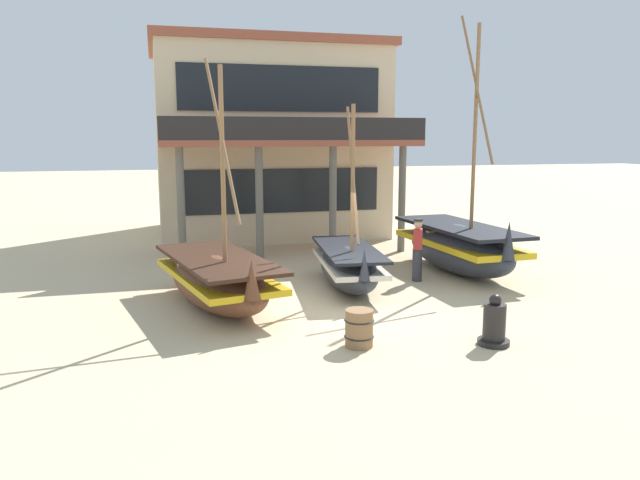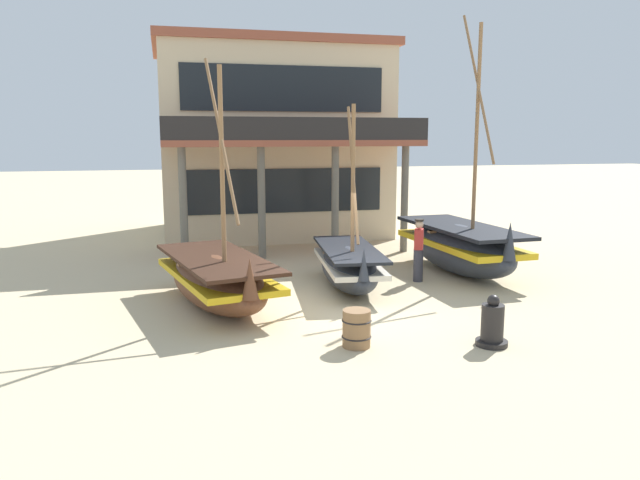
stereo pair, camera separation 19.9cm
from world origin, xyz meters
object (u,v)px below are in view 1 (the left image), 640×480
fishing_boat_far_right (218,279)px  wooden_barrel (359,328)px  fisherman_by_hull (418,250)px  fishing_boat_centre_large (459,246)px  fishing_boat_near_left (348,265)px  harbor_building_main (266,140)px  capstan_winch (494,325)px

fishing_boat_far_right → wooden_barrel: (2.24, -3.37, -0.29)m
fishing_boat_far_right → fisherman_by_hull: fishing_boat_far_right is taller
fishing_boat_centre_large → fisherman_by_hull: bearing=-156.9°
fishing_boat_centre_large → wooden_barrel: fishing_boat_centre_large is taller
fishing_boat_near_left → fishing_boat_far_right: fishing_boat_far_right is taller
fishing_boat_far_right → wooden_barrel: bearing=-56.4°
fishing_boat_far_right → harbor_building_main: size_ratio=0.61×
fishing_boat_centre_large → fishing_boat_far_right: (-6.97, -1.83, -0.12)m
fishing_boat_centre_large → harbor_building_main: 10.08m
wooden_barrel → fishing_boat_centre_large: bearing=47.7°
fishing_boat_centre_large → fisherman_by_hull: size_ratio=4.19×
fishing_boat_far_right → wooden_barrel: fishing_boat_far_right is taller
fishing_boat_centre_large → fisherman_by_hull: fishing_boat_centre_large is taller
fishing_boat_centre_large → capstan_winch: fishing_boat_centre_large is taller
harbor_building_main → fishing_boat_near_left: bearing=-88.0°
fisherman_by_hull → wooden_barrel: fisherman_by_hull is taller
fishing_boat_centre_large → wooden_barrel: (-4.74, -5.20, -0.41)m
fishing_boat_far_right → fisherman_by_hull: size_ratio=3.29×
fishing_boat_centre_large → fisherman_by_hull: (-1.57, -0.67, 0.07)m
fisherman_by_hull → wooden_barrel: bearing=-124.9°
wooden_barrel → fishing_boat_far_right: bearing=123.6°
capstan_winch → harbor_building_main: bearing=96.4°
fisherman_by_hull → wooden_barrel: size_ratio=2.41×
fishing_boat_far_right → capstan_winch: 6.13m
fishing_boat_near_left → wooden_barrel: 4.47m
fisherman_by_hull → capstan_winch: 5.15m
fishing_boat_centre_large → harbor_building_main: size_ratio=0.78×
fishing_boat_far_right → fishing_boat_near_left: bearing=15.4°
fishing_boat_centre_large → harbor_building_main: harbor_building_main is taller
wooden_barrel → capstan_winch: bearing=-12.7°
wooden_barrel → harbor_building_main: harbor_building_main is taller
harbor_building_main → fisherman_by_hull: bearing=-76.1°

